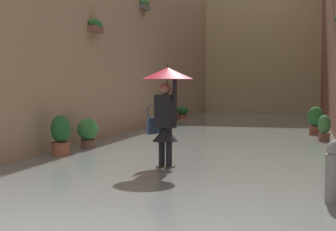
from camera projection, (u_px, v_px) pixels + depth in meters
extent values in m
plane|color=#605B56|center=(229.00, 135.00, 16.95)|extent=(65.94, 65.94, 0.00)
cube|color=slate|center=(229.00, 134.00, 16.95)|extent=(7.43, 32.38, 0.08)
cube|color=brown|center=(96.00, 29.00, 14.11)|extent=(0.20, 0.70, 0.18)
ellipsoid|color=#2D7033|center=(96.00, 24.00, 14.10)|extent=(0.28, 0.76, 0.24)
cube|color=#66605B|center=(145.00, 7.00, 18.38)|extent=(0.20, 0.70, 0.18)
ellipsoid|color=#387F3D|center=(145.00, 3.00, 18.37)|extent=(0.28, 0.76, 0.24)
cube|color=tan|center=(263.00, 26.00, 30.23)|extent=(10.23, 1.80, 10.30)
cube|color=#4C4233|center=(162.00, 168.00, 9.81)|extent=(0.20, 0.26, 0.10)
cylinder|color=black|center=(162.00, 146.00, 9.79)|extent=(0.16, 0.16, 0.74)
cube|color=#4C4233|center=(169.00, 169.00, 9.69)|extent=(0.20, 0.26, 0.10)
cylinder|color=black|center=(169.00, 147.00, 9.67)|extent=(0.16, 0.16, 0.74)
cube|color=black|center=(165.00, 111.00, 9.69)|extent=(0.44, 0.36, 0.63)
cone|color=black|center=(165.00, 134.00, 9.71)|extent=(0.66, 0.66, 0.28)
sphere|color=#8C664C|center=(165.00, 89.00, 9.66)|extent=(0.23, 0.23, 0.23)
cylinder|color=black|center=(175.00, 89.00, 9.51)|extent=(0.11, 0.11, 0.44)
cylinder|color=black|center=(156.00, 107.00, 9.83)|extent=(0.11, 0.11, 0.48)
cylinder|color=black|center=(168.00, 84.00, 9.62)|extent=(0.02, 0.02, 0.41)
cone|color=red|center=(168.00, 73.00, 9.61)|extent=(0.98, 0.98, 0.22)
cylinder|color=black|center=(168.00, 66.00, 9.60)|extent=(0.01, 0.01, 0.08)
cube|color=#334766|center=(153.00, 126.00, 9.89)|extent=(0.17, 0.28, 0.32)
torus|color=#334766|center=(153.00, 112.00, 9.87)|extent=(0.14, 0.28, 0.30)
cylinder|color=brown|center=(88.00, 145.00, 12.83)|extent=(0.35, 0.35, 0.26)
torus|color=brown|center=(88.00, 140.00, 12.82)|extent=(0.39, 0.39, 0.04)
ellipsoid|color=#387F3D|center=(88.00, 129.00, 12.80)|extent=(0.53, 0.53, 0.55)
cylinder|color=#9E563D|center=(61.00, 151.00, 11.43)|extent=(0.40, 0.40, 0.36)
torus|color=brown|center=(61.00, 143.00, 11.42)|extent=(0.43, 0.43, 0.04)
ellipsoid|color=#23602D|center=(61.00, 129.00, 11.40)|extent=(0.44, 0.44, 0.62)
cylinder|color=#9E563D|center=(182.00, 118.00, 23.45)|extent=(0.35, 0.35, 0.30)
torus|color=brown|center=(182.00, 114.00, 23.44)|extent=(0.39, 0.39, 0.04)
ellipsoid|color=#23602D|center=(182.00, 110.00, 23.43)|extent=(0.54, 0.54, 0.38)
cylinder|color=brown|center=(315.00, 131.00, 16.58)|extent=(0.39, 0.39, 0.31)
torus|color=brown|center=(315.00, 126.00, 16.57)|extent=(0.42, 0.42, 0.04)
ellipsoid|color=#2D7033|center=(316.00, 117.00, 16.55)|extent=(0.50, 0.50, 0.65)
cylinder|color=brown|center=(324.00, 138.00, 14.56)|extent=(0.32, 0.32, 0.26)
torus|color=brown|center=(324.00, 134.00, 14.55)|extent=(0.35, 0.35, 0.04)
ellipsoid|color=#428947|center=(324.00, 124.00, 14.53)|extent=(0.36, 0.36, 0.54)
cylinder|color=gray|center=(336.00, 181.00, 6.79)|extent=(0.30, 0.30, 0.73)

